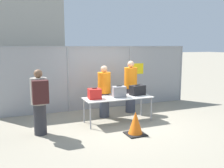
{
  "coord_description": "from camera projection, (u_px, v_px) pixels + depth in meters",
  "views": [
    {
      "loc": [
        -2.99,
        -6.42,
        2.26
      ],
      "look_at": [
        -0.02,
        0.76,
        1.05
      ],
      "focal_mm": 40.0,
      "sensor_mm": 36.0,
      "label": 1
    }
  ],
  "objects": [
    {
      "name": "security_worker_far",
      "position": [
        131.0,
        86.0,
        8.4
      ],
      "size": [
        0.43,
        0.43,
        1.75
      ],
      "rotation": [
        0.0,
        0.0,
        3.48
      ],
      "color": "#383D4C",
      "rests_on": "ground_plane"
    },
    {
      "name": "suitcase_grey",
      "position": [
        119.0,
        92.0,
        7.33
      ],
      "size": [
        0.42,
        0.34,
        0.34
      ],
      "color": "slate",
      "rests_on": "inspection_table"
    },
    {
      "name": "utility_trailer",
      "position": [
        121.0,
        89.0,
        10.65
      ],
      "size": [
        3.64,
        2.19,
        0.7
      ],
      "color": "white",
      "rests_on": "ground_plane"
    },
    {
      "name": "traffic_cone",
      "position": [
        135.0,
        124.0,
        6.34
      ],
      "size": [
        0.48,
        0.48,
        0.61
      ],
      "color": "black",
      "rests_on": "ground_plane"
    },
    {
      "name": "fence_section",
      "position": [
        101.0,
        76.0,
        8.9
      ],
      "size": [
        7.07,
        0.07,
        2.23
      ],
      "color": "gray",
      "rests_on": "ground_plane"
    },
    {
      "name": "traveler_hooded",
      "position": [
        40.0,
        100.0,
        6.21
      ],
      "size": [
        0.41,
        0.64,
        1.67
      ],
      "rotation": [
        0.0,
        0.0,
        0.35
      ],
      "color": "#2D2D33",
      "rests_on": "ground_plane"
    },
    {
      "name": "suitcase_red",
      "position": [
        95.0,
        94.0,
        7.1
      ],
      "size": [
        0.37,
        0.35,
        0.32
      ],
      "color": "red",
      "rests_on": "inspection_table"
    },
    {
      "name": "security_worker_near",
      "position": [
        104.0,
        91.0,
        7.82
      ],
      "size": [
        0.41,
        0.41,
        1.64
      ],
      "rotation": [
        0.0,
        0.0,
        2.93
      ],
      "color": "#383D4C",
      "rests_on": "ground_plane"
    },
    {
      "name": "ground_plane",
      "position": [
        123.0,
        123.0,
        7.34
      ],
      "size": [
        120.0,
        120.0,
        0.0
      ],
      "primitive_type": "plane",
      "color": "gray"
    },
    {
      "name": "inspection_table",
      "position": [
        118.0,
        99.0,
        7.35
      ],
      "size": [
        2.03,
        0.74,
        0.75
      ],
      "color": "silver",
      "rests_on": "ground_plane"
    },
    {
      "name": "suitcase_black",
      "position": [
        137.0,
        90.0,
        7.64
      ],
      "size": [
        0.5,
        0.34,
        0.32
      ],
      "color": "black",
      "rests_on": "inspection_table"
    }
  ]
}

